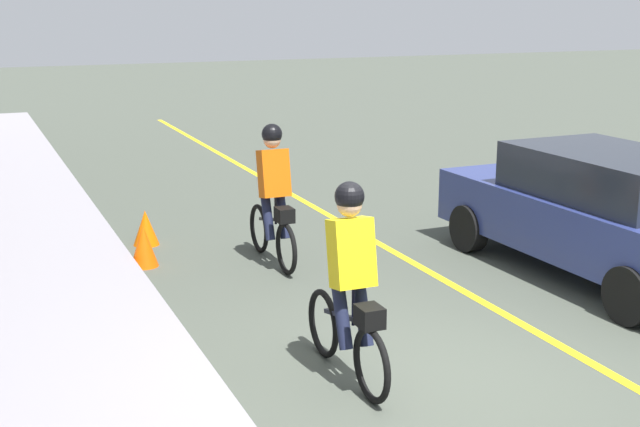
# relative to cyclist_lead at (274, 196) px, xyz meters

# --- Properties ---
(ground_plane) EXTENTS (80.00, 80.00, 0.00)m
(ground_plane) POSITION_rel_cyclist_lead_xyz_m (-3.85, -0.08, -0.91)
(ground_plane) COLOR #454B41
(lane_line_centre) EXTENTS (36.00, 0.12, 0.01)m
(lane_line_centre) POSITION_rel_cyclist_lead_xyz_m (-3.85, -1.68, -0.91)
(lane_line_centre) COLOR yellow
(lane_line_centre) RESTS_ON ground
(cyclist_lead) EXTENTS (1.71, 0.36, 1.83)m
(cyclist_lead) POSITION_rel_cyclist_lead_xyz_m (0.00, 0.00, 0.00)
(cyclist_lead) COLOR black
(cyclist_lead) RESTS_ON ground
(cyclist_follow) EXTENTS (1.71, 0.36, 1.83)m
(cyclist_follow) POSITION_rel_cyclist_lead_xyz_m (-3.56, 0.58, 0.00)
(cyclist_follow) COLOR black
(cyclist_follow) RESTS_ON ground
(patrol_sedan) EXTENTS (4.45, 2.01, 1.58)m
(patrol_sedan) POSITION_rel_cyclist_lead_xyz_m (-1.99, -3.53, -0.09)
(patrol_sedan) COLOR navy
(patrol_sedan) RESTS_ON ground
(traffic_cone_near) EXTENTS (0.36, 0.36, 0.55)m
(traffic_cone_near) POSITION_rel_cyclist_lead_xyz_m (0.57, 1.57, -0.64)
(traffic_cone_near) COLOR #EA5206
(traffic_cone_near) RESTS_ON ground
(traffic_cone_far) EXTENTS (0.36, 0.36, 0.49)m
(traffic_cone_far) POSITION_rel_cyclist_lead_xyz_m (1.55, 1.34, -0.66)
(traffic_cone_far) COLOR #F35F04
(traffic_cone_far) RESTS_ON ground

